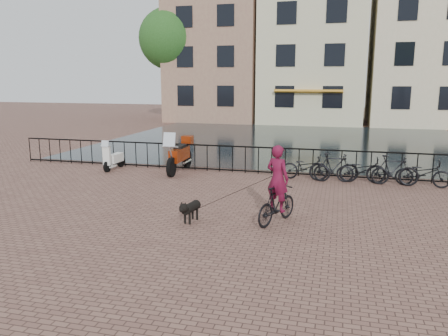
% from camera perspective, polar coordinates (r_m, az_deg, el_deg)
% --- Properties ---
extents(ground, '(100.00, 100.00, 0.00)m').
position_cam_1_polar(ground, '(9.01, -5.00, -11.23)').
color(ground, brown).
rests_on(ground, ground).
extents(canal_water, '(20.00, 20.00, 0.00)m').
position_cam_1_polar(canal_water, '(25.51, 8.30, 3.56)').
color(canal_water, black).
rests_on(canal_water, ground).
extents(railing, '(20.00, 0.05, 1.02)m').
position_cam_1_polar(railing, '(16.34, 4.51, 0.99)').
color(railing, black).
rests_on(railing, ground).
extents(canal_house_left, '(7.50, 9.00, 12.80)m').
position_cam_1_polar(canal_house_left, '(39.31, -0.47, 15.78)').
color(canal_house_left, '#8C6251').
rests_on(canal_house_left, ground).
extents(canal_house_mid, '(8.00, 9.50, 11.80)m').
position_cam_1_polar(canal_house_mid, '(37.95, 11.67, 14.94)').
color(canal_house_mid, beige).
rests_on(canal_house_mid, ground).
extents(canal_house_right, '(7.00, 9.00, 13.30)m').
position_cam_1_polar(canal_house_right, '(38.35, 24.17, 15.29)').
color(canal_house_right, beige).
rests_on(canal_house_right, ground).
extents(tree_far_left, '(5.04, 5.04, 9.27)m').
position_cam_1_polar(tree_far_left, '(37.61, -7.11, 16.39)').
color(tree_far_left, black).
rests_on(tree_far_left, ground).
extents(cyclist, '(1.13, 1.71, 2.27)m').
position_cam_1_polar(cyclist, '(10.67, 6.97, -2.76)').
color(cyclist, black).
rests_on(cyclist, ground).
extents(dog, '(0.42, 0.90, 0.59)m').
position_cam_1_polar(dog, '(10.89, -4.33, -5.53)').
color(dog, black).
rests_on(dog, ground).
extents(motorcycle, '(0.58, 2.33, 1.66)m').
position_cam_1_polar(motorcycle, '(16.62, -5.84, 2.30)').
color(motorcycle, maroon).
rests_on(motorcycle, ground).
extents(scooter, '(0.41, 1.35, 1.25)m').
position_cam_1_polar(scooter, '(17.57, -14.20, 1.82)').
color(scooter, white).
rests_on(scooter, ground).
extents(parked_bike_0, '(1.78, 0.83, 0.90)m').
position_cam_1_polar(parked_bike_0, '(15.54, 10.64, 0.08)').
color(parked_bike_0, black).
rests_on(parked_bike_0, ground).
extents(parked_bike_1, '(1.69, 0.59, 1.00)m').
position_cam_1_polar(parked_bike_1, '(15.49, 14.15, 0.08)').
color(parked_bike_1, black).
rests_on(parked_bike_1, ground).
extents(parked_bike_2, '(1.73, 0.63, 0.90)m').
position_cam_1_polar(parked_bike_2, '(15.52, 17.65, -0.28)').
color(parked_bike_2, black).
rests_on(parked_bike_2, ground).
extents(parked_bike_3, '(1.70, 0.63, 1.00)m').
position_cam_1_polar(parked_bike_3, '(15.59, 21.14, -0.28)').
color(parked_bike_3, black).
rests_on(parked_bike_3, ground).
extents(parked_bike_4, '(1.77, 0.80, 0.90)m').
position_cam_1_polar(parked_bike_4, '(15.74, 24.56, -0.63)').
color(parked_bike_4, black).
rests_on(parked_bike_4, ground).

